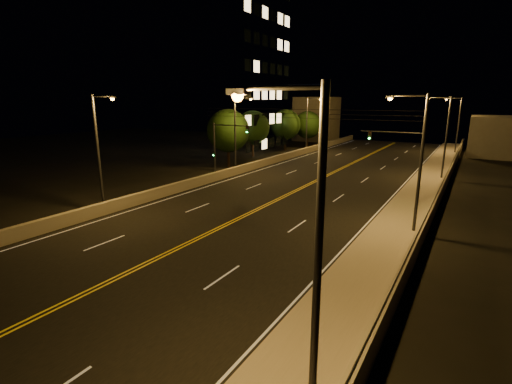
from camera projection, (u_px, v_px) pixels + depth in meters
The scene contains 24 objects.
road at pixel (247, 215), 28.78m from camera, with size 18.00×120.00×0.02m, color black.
sidewalk at pixel (392, 239), 23.39m from camera, with size 3.60×120.00×0.30m, color gray.
curb at pixel (362, 234), 24.34m from camera, with size 0.14×120.00×0.15m, color gray.
parapet_wall at pixel (421, 234), 22.42m from camera, with size 0.30×120.00×1.00m, color gray.
jersey_barrier at pixel (157, 193), 33.42m from camera, with size 0.45×120.00×0.96m, color gray.
distant_building_right at pixel (491, 136), 58.71m from camera, with size 6.00×10.00×6.21m, color slate.
distant_building_left at pixel (317, 119), 80.86m from camera, with size 8.00×8.00×9.27m, color slate.
parapet_rail at pixel (422, 225), 22.29m from camera, with size 0.06×0.06×120.00m, color black.
lane_markings at pixel (247, 215), 28.71m from camera, with size 17.32×116.00×0.00m.
streetlight_0 at pixel (307, 249), 8.73m from camera, with size 2.55×0.28×9.08m.
streetlight_1 at pixel (417, 156), 23.38m from camera, with size 2.55×0.28×9.08m.
streetlight_2 at pixel (444, 133), 40.02m from camera, with size 2.55×0.28×9.08m.
streetlight_3 at pixel (457, 122), 60.09m from camera, with size 2.55×0.28×9.08m.
streetlight_4 at pixel (100, 146), 28.11m from camera, with size 2.55×0.28×9.08m.
streetlight_5 at pixel (237, 130), 43.85m from camera, with size 2.55×0.28×9.08m.
streetlight_6 at pixel (308, 121), 61.82m from camera, with size 2.55×0.28×9.08m.
traffic_signal_right at pixel (408, 159), 30.38m from camera, with size 5.11×0.31×6.29m.
traffic_signal_left at pixel (222, 145), 39.71m from camera, with size 5.11×0.31×6.29m.
overhead_wires at pixel (300, 114), 34.92m from camera, with size 22.00×0.03×0.83m.
building_tower at pixel (206, 59), 61.50m from camera, with size 24.00×15.00×31.61m.
tree_0 at pixel (228, 131), 48.22m from camera, with size 5.57×5.57×7.55m.
tree_1 at pixel (253, 128), 57.52m from camera, with size 5.24×5.24×7.10m.
tree_2 at pixel (285, 125), 64.46m from camera, with size 5.25×5.25×7.11m.
tree_3 at pixel (308, 125), 68.04m from camera, with size 4.95×4.95×6.71m.
Camera 1 is at (14.64, -3.29, 8.66)m, focal length 26.00 mm.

